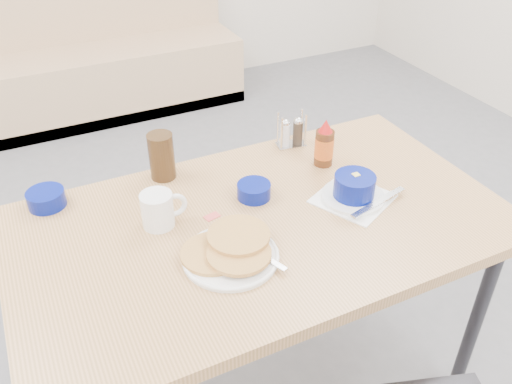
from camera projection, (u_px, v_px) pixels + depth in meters
name	position (u px, v px, depth m)	size (l,w,h in m)	color
booth_bench	(95.00, 60.00, 3.65)	(1.90, 0.56, 1.22)	tan
dining_table	(262.00, 237.00, 1.58)	(1.40, 0.80, 0.76)	tan
pancake_plate	(230.00, 252.00, 1.40)	(0.25, 0.25, 0.05)	white
coffee_mug	(159.00, 209.00, 1.50)	(0.13, 0.09, 0.10)	white
grits_setting	(354.00, 189.00, 1.61)	(0.29, 0.27, 0.08)	white
creamer_bowl	(46.00, 199.00, 1.59)	(0.11, 0.11, 0.05)	navy
butter_bowl	(254.00, 191.00, 1.62)	(0.10, 0.10, 0.05)	navy
amber_tumbler	(162.00, 156.00, 1.69)	(0.08, 0.08, 0.15)	#352210
condiment_caddy	(291.00, 134.00, 1.87)	(0.11, 0.07, 0.12)	silver
syrup_bottle	(324.00, 145.00, 1.75)	(0.06, 0.06, 0.16)	#47230F
sugar_wrapper	(212.00, 216.00, 1.56)	(0.04, 0.03, 0.00)	#D54A47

